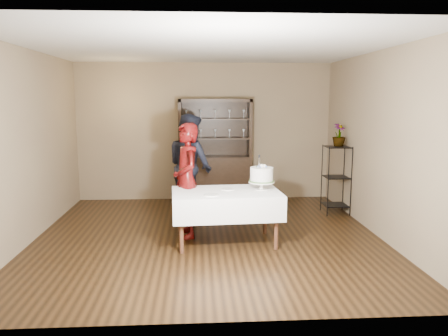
{
  "coord_description": "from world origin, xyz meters",
  "views": [
    {
      "loc": [
        -0.15,
        -6.18,
        2.01
      ],
      "look_at": [
        0.24,
        0.1,
        1.0
      ],
      "focal_mm": 35.0,
      "sensor_mm": 36.0,
      "label": 1
    }
  ],
  "objects_px": {
    "china_hutch": "(215,168)",
    "plant_etagere": "(336,177)",
    "woman": "(187,180)",
    "man": "(190,166)",
    "potted_plant": "(339,135)",
    "cake_table": "(226,204)",
    "cake": "(262,176)"
  },
  "relations": [
    {
      "from": "man",
      "to": "china_hutch",
      "type": "bearing_deg",
      "value": -56.36
    },
    {
      "from": "man",
      "to": "cake",
      "type": "relative_size",
      "value": 3.54
    },
    {
      "from": "cake_table",
      "to": "woman",
      "type": "distance_m",
      "value": 0.7
    },
    {
      "from": "china_hutch",
      "to": "cake_table",
      "type": "bearing_deg",
      "value": -88.98
    },
    {
      "from": "china_hutch",
      "to": "plant_etagere",
      "type": "height_order",
      "value": "china_hutch"
    },
    {
      "from": "cake",
      "to": "man",
      "type": "bearing_deg",
      "value": 127.55
    },
    {
      "from": "china_hutch",
      "to": "plant_etagere",
      "type": "relative_size",
      "value": 1.67
    },
    {
      "from": "china_hutch",
      "to": "plant_etagere",
      "type": "distance_m",
      "value": 2.33
    },
    {
      "from": "china_hutch",
      "to": "woman",
      "type": "distance_m",
      "value": 2.26
    },
    {
      "from": "china_hutch",
      "to": "man",
      "type": "height_order",
      "value": "china_hutch"
    },
    {
      "from": "plant_etagere",
      "to": "man",
      "type": "xyz_separation_m",
      "value": [
        -2.55,
        -0.09,
        0.23
      ]
    },
    {
      "from": "cake_table",
      "to": "potted_plant",
      "type": "height_order",
      "value": "potted_plant"
    },
    {
      "from": "man",
      "to": "potted_plant",
      "type": "bearing_deg",
      "value": -121.27
    },
    {
      "from": "woman",
      "to": "cake_table",
      "type": "bearing_deg",
      "value": 41.92
    },
    {
      "from": "cake_table",
      "to": "woman",
      "type": "xyz_separation_m",
      "value": [
        -0.55,
        0.34,
        0.27
      ]
    },
    {
      "from": "woman",
      "to": "cake",
      "type": "height_order",
      "value": "woman"
    },
    {
      "from": "man",
      "to": "cake",
      "type": "xyz_separation_m",
      "value": [
        1.02,
        -1.33,
        0.06
      ]
    },
    {
      "from": "man",
      "to": "cake_table",
      "type": "bearing_deg",
      "value": 166.25
    },
    {
      "from": "man",
      "to": "potted_plant",
      "type": "height_order",
      "value": "man"
    },
    {
      "from": "china_hutch",
      "to": "woman",
      "type": "xyz_separation_m",
      "value": [
        -0.51,
        -2.2,
        0.17
      ]
    },
    {
      "from": "plant_etagere",
      "to": "potted_plant",
      "type": "relative_size",
      "value": 3.05
    },
    {
      "from": "cake_table",
      "to": "potted_plant",
      "type": "bearing_deg",
      "value": 36.39
    },
    {
      "from": "plant_etagere",
      "to": "cake",
      "type": "relative_size",
      "value": 2.41
    },
    {
      "from": "potted_plant",
      "to": "man",
      "type": "bearing_deg",
      "value": -177.36
    },
    {
      "from": "man",
      "to": "cake",
      "type": "bearing_deg",
      "value": -176.36
    },
    {
      "from": "china_hutch",
      "to": "cake",
      "type": "relative_size",
      "value": 4.01
    },
    {
      "from": "china_hutch",
      "to": "potted_plant",
      "type": "distance_m",
      "value": 2.45
    },
    {
      "from": "plant_etagere",
      "to": "china_hutch",
      "type": "bearing_deg",
      "value": 153.17
    },
    {
      "from": "woman",
      "to": "plant_etagere",
      "type": "bearing_deg",
      "value": 97.79
    },
    {
      "from": "cake",
      "to": "potted_plant",
      "type": "height_order",
      "value": "potted_plant"
    },
    {
      "from": "cake_table",
      "to": "cake",
      "type": "bearing_deg",
      "value": 8.68
    },
    {
      "from": "cake",
      "to": "potted_plant",
      "type": "bearing_deg",
      "value": 42.79
    }
  ]
}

